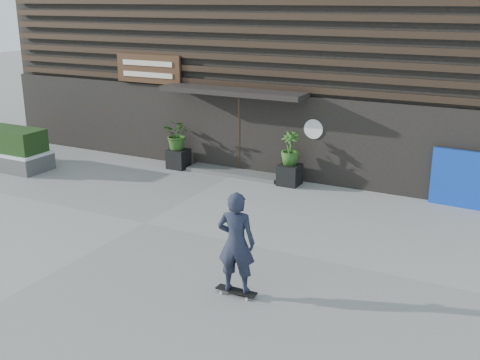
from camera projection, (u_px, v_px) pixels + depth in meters
The scene contains 11 objects.
ground at pixel (144, 223), 14.07m from camera, with size 80.00×80.00×0.00m, color gray.
entrance_step at pixel (235, 172), 17.94m from camera, with size 3.00×0.80×0.12m, color #535351.
planter_pot_left at pixel (179, 159), 18.54m from camera, with size 0.60×0.60×0.60m, color black.
bamboo_left at pixel (178, 135), 18.31m from camera, with size 0.86×0.75×0.96m, color #2D591E.
planter_pot_right at pixel (290, 175), 16.86m from camera, with size 0.60×0.60×0.60m, color black.
bamboo_right at pixel (290, 148), 16.63m from camera, with size 0.54×0.54×0.96m, color #2D591E.
raised_bed at pixel (1, 158), 18.78m from camera, with size 3.50×1.20×0.50m, color #4A4A48.
snow_layer at pixel (0, 149), 18.70m from camera, with size 3.50×1.20×0.08m, color white.
blue_tarp at pixel (463, 179), 14.93m from camera, with size 1.59×0.12×1.49m, color #0D33AD.
building at pixel (304, 31), 21.31m from camera, with size 18.00×11.00×8.00m.
skateboarder at pixel (236, 243), 10.37m from camera, with size 0.78×0.58×1.97m.
Camera 1 is at (8.11, -10.57, 5.17)m, focal length 43.99 mm.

